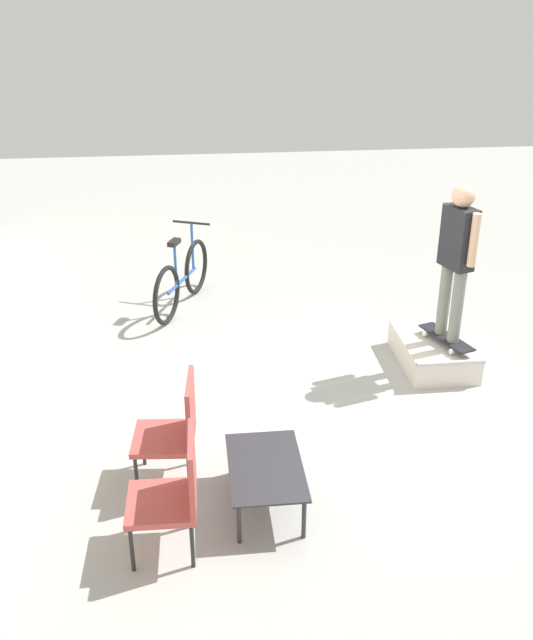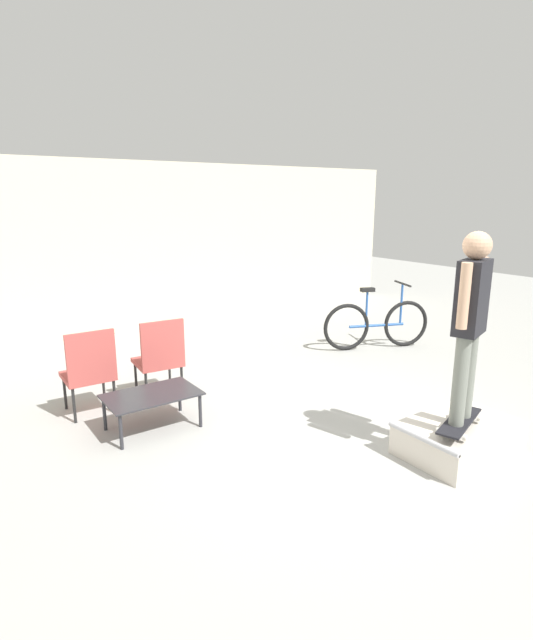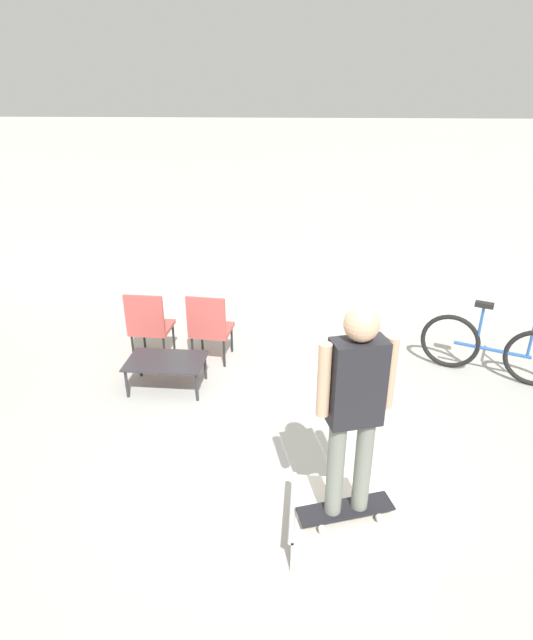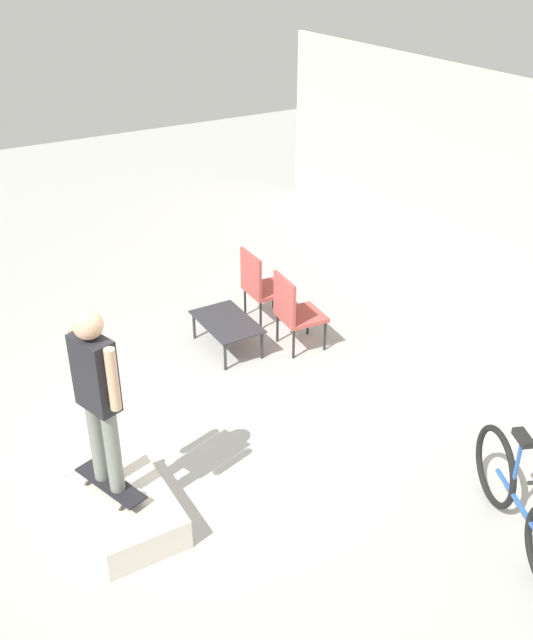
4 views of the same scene
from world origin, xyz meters
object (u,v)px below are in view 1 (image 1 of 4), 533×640
coffee_table (266,469)px  bicycle (182,279)px  skateboard_on_ramp (446,338)px  patio_chair_left (175,490)px  patio_chair_right (175,427)px  person_skater (457,250)px  skate_ramp_box (433,351)px

coffee_table → bicycle: (4.09, 0.66, 0.05)m
bicycle → skateboard_on_ramp: bearing=-102.6°
patio_chair_left → patio_chair_right: bearing=-178.6°
person_skater → bicycle: size_ratio=1.02×
skateboard_on_ramp → patio_chair_right: bearing=100.5°
patio_chair_left → bicycle: (4.51, -0.06, -0.14)m
coffee_table → patio_chair_left: size_ratio=0.96×
skateboard_on_ramp → patio_chair_right: patio_chair_right is taller
skateboard_on_ramp → person_skater: bearing=-108.8°
person_skater → bicycle: person_skater is taller
coffee_table → patio_chair_right: size_ratio=0.96×
skateboard_on_ramp → patio_chair_left: (-2.49, 2.96, 0.15)m
skateboard_on_ramp → person_skater: 1.02m
coffee_table → patio_chair_right: 0.85m
skate_ramp_box → coffee_table: (-2.20, 2.15, 0.20)m
skateboard_on_ramp → coffee_table: size_ratio=0.82×
person_skater → patio_chair_left: size_ratio=1.72×
person_skater → bicycle: (2.02, 2.90, -1.01)m
person_skater → patio_chair_right: (-1.66, 2.96, -0.87)m
skate_ramp_box → patio_chair_right: size_ratio=1.14×
coffee_table → patio_chair_left: (-0.42, 0.72, 0.19)m
bicycle → person_skater: bearing=-102.6°
skate_ramp_box → patio_chair_right: patio_chair_right is taller
skate_ramp_box → coffee_table: size_ratio=1.18×
coffee_table → bicycle: size_ratio=0.57×
skate_ramp_box → bicycle: bearing=56.2°
patio_chair_left → bicycle: bearing=-179.4°
person_skater → bicycle: bearing=37.4°
skate_ramp_box → coffee_table: bearing=135.6°
person_skater → coffee_table: (-2.07, 2.23, -1.06)m
skateboard_on_ramp → coffee_table: (-2.07, 2.23, -0.04)m
person_skater → patio_chair_right: bearing=101.6°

